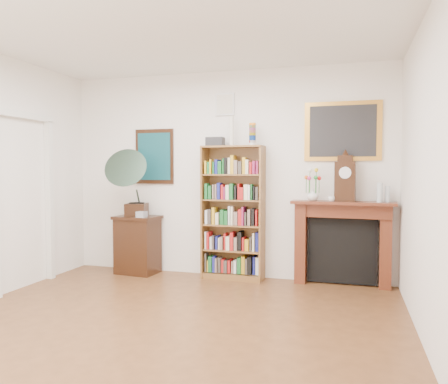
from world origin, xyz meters
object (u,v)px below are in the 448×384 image
bookshelf (233,205)px  gramophone (131,179)px  fireplace (342,236)px  teacup (331,199)px  flower_vase (313,195)px  cd_stack (142,214)px  mantel_clock (345,179)px  bottle_left (380,192)px  side_cabinet (138,245)px  bottle_right (387,194)px

bookshelf → gramophone: bearing=-170.3°
bookshelf → gramophone: (-1.41, -0.18, 0.34)m
fireplace → teacup: teacup is taller
gramophone → flower_vase: gramophone is taller
bookshelf → cd_stack: 1.26m
mantel_clock → bottle_left: mantel_clock is taller
fireplace → bottle_left: bearing=-8.0°
fireplace → gramophone: gramophone is taller
bottle_left → teacup: bearing=-176.3°
bookshelf → side_cabinet: bearing=-174.9°
fireplace → flower_vase: 0.64m
side_cabinet → flower_vase: flower_vase is taller
teacup → flower_vase: bearing=163.9°
bookshelf → bottle_right: (1.94, 0.04, 0.17)m
side_cabinet → bottle_right: bottle_right is taller
gramophone → cd_stack: 0.52m
bottle_right → side_cabinet: bearing=-178.2°
bookshelf → cd_stack: bearing=-167.8°
bookshelf → cd_stack: (-1.23, -0.22, -0.14)m
fireplace → teacup: bearing=-134.6°
fireplace → bottle_right: bearing=-0.6°
bookshelf → mantel_clock: bearing=2.5°
bookshelf → side_cabinet: (-1.37, -0.07, -0.59)m
flower_vase → cd_stack: bearing=-174.2°
gramophone → mantel_clock: 2.85m
side_cabinet → bookshelf: bearing=8.7°
mantel_clock → cd_stack: bearing=-169.8°
fireplace → bottle_left: bottle_left is taller
flower_vase → teacup: size_ratio=1.79×
side_cabinet → gramophone: 0.94m
bookshelf → teacup: 1.28m
fireplace → cd_stack: bearing=-170.4°
cd_stack → teacup: teacup is taller
mantel_clock → fireplace: bearing=115.5°
flower_vase → fireplace: bearing=8.6°
bookshelf → flower_vase: 1.05m
flower_vase → bottle_left: (0.80, -0.03, 0.05)m
cd_stack → bottle_left: (3.08, 0.20, 0.34)m
flower_vase → gramophone: bearing=-175.3°
gramophone → bottle_right: 3.35m
flower_vase → teacup: bearing=-16.1°
side_cabinet → fireplace: (2.79, 0.14, 0.22)m
gramophone → flower_vase: size_ratio=6.21×
gramophone → mantel_clock: bearing=-8.0°
fireplace → mantel_clock: mantel_clock is taller
bookshelf → mantel_clock: bookshelf is taller
mantel_clock → bottle_left: (0.41, -0.02, -0.15)m
mantel_clock → bottle_right: bearing=8.6°
bookshelf → gramophone: bookshelf is taller
mantel_clock → gramophone: bearing=-170.7°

